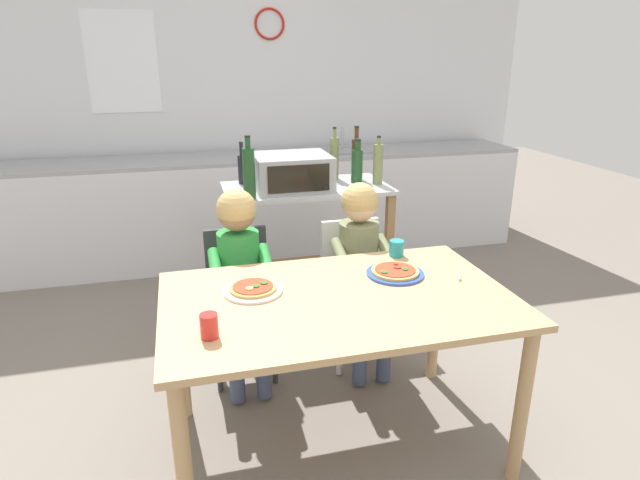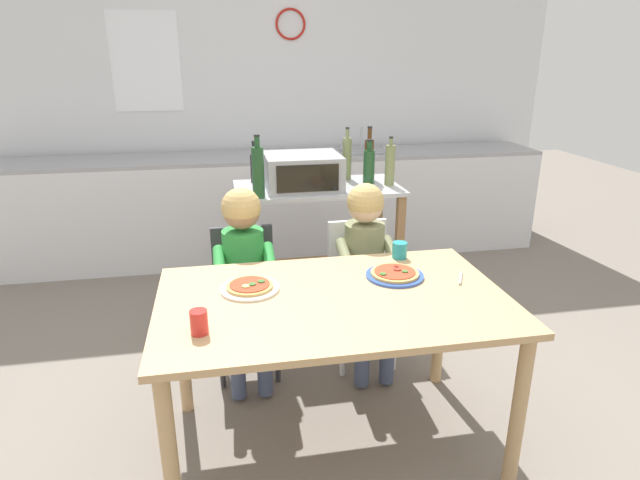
{
  "view_description": "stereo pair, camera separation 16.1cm",
  "coord_description": "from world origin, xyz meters",
  "px_view_note": "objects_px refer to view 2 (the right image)",
  "views": [
    {
      "loc": [
        -0.59,
        -1.95,
        1.74
      ],
      "look_at": [
        0.0,
        0.3,
        0.91
      ],
      "focal_mm": 29.88,
      "sensor_mm": 36.0,
      "label": 1
    },
    {
      "loc": [
        -0.43,
        -1.98,
        1.74
      ],
      "look_at": [
        0.0,
        0.3,
        0.91
      ],
      "focal_mm": 29.88,
      "sensor_mm": 36.0,
      "label": 2
    }
  ],
  "objects_px": {
    "pizza_plate_blue_rimmed": "(395,274)",
    "drinking_cup_teal": "(400,250)",
    "serving_spoon": "(461,278)",
    "kitchen_island_cart": "(318,231)",
    "dining_chair_left": "(245,289)",
    "child_in_green_shirt": "(244,261)",
    "bottle_brown_beer": "(369,165)",
    "bottle_tall_green_wine": "(258,171)",
    "dining_chair_right": "(360,281)",
    "bottle_clear_vinegar": "(255,167)",
    "toaster_oven": "(303,171)",
    "bottle_dark_olive_oil": "(369,158)",
    "child_in_olive_shirt": "(367,255)",
    "dining_table": "(333,317)",
    "pizza_plate_white": "(250,287)",
    "bottle_squat_spirits": "(390,165)",
    "drinking_cup_red": "(199,322)",
    "bottle_slim_sauce": "(347,158)"
  },
  "relations": [
    {
      "from": "bottle_clear_vinegar",
      "to": "drinking_cup_teal",
      "type": "bearing_deg",
      "value": -60.43
    },
    {
      "from": "serving_spoon",
      "to": "child_in_green_shirt",
      "type": "bearing_deg",
      "value": 149.1
    },
    {
      "from": "pizza_plate_blue_rimmed",
      "to": "pizza_plate_white",
      "type": "bearing_deg",
      "value": -178.44
    },
    {
      "from": "child_in_olive_shirt",
      "to": "toaster_oven",
      "type": "bearing_deg",
      "value": 110.75
    },
    {
      "from": "drinking_cup_teal",
      "to": "drinking_cup_red",
      "type": "bearing_deg",
      "value": -148.69
    },
    {
      "from": "dining_chair_right",
      "to": "pizza_plate_white",
      "type": "distance_m",
      "value": 0.94
    },
    {
      "from": "serving_spoon",
      "to": "dining_table",
      "type": "bearing_deg",
      "value": -173.14
    },
    {
      "from": "dining_chair_left",
      "to": "dining_chair_right",
      "type": "height_order",
      "value": "same"
    },
    {
      "from": "toaster_oven",
      "to": "bottle_dark_olive_oil",
      "type": "xyz_separation_m",
      "value": [
        0.48,
        0.16,
        0.04
      ]
    },
    {
      "from": "bottle_dark_olive_oil",
      "to": "drinking_cup_teal",
      "type": "xyz_separation_m",
      "value": [
        -0.13,
        -1.06,
        -0.26
      ]
    },
    {
      "from": "pizza_plate_blue_rimmed",
      "to": "serving_spoon",
      "type": "xyz_separation_m",
      "value": [
        0.29,
        -0.08,
        -0.01
      ]
    },
    {
      "from": "bottle_tall_green_wine",
      "to": "serving_spoon",
      "type": "distance_m",
      "value": 1.35
    },
    {
      "from": "kitchen_island_cart",
      "to": "bottle_brown_beer",
      "type": "xyz_separation_m",
      "value": [
        0.35,
        0.02,
        0.43
      ]
    },
    {
      "from": "dining_chair_right",
      "to": "child_in_green_shirt",
      "type": "distance_m",
      "value": 0.7
    },
    {
      "from": "dining_table",
      "to": "drinking_cup_red",
      "type": "height_order",
      "value": "drinking_cup_red"
    },
    {
      "from": "bottle_slim_sauce",
      "to": "child_in_olive_shirt",
      "type": "bearing_deg",
      "value": -95.82
    },
    {
      "from": "dining_chair_right",
      "to": "serving_spoon",
      "type": "distance_m",
      "value": 0.78
    },
    {
      "from": "dining_table",
      "to": "kitchen_island_cart",
      "type": "bearing_deg",
      "value": 82.38
    },
    {
      "from": "toaster_oven",
      "to": "bottle_brown_beer",
      "type": "xyz_separation_m",
      "value": [
        0.45,
        0.05,
        0.01
      ]
    },
    {
      "from": "toaster_oven",
      "to": "drinking_cup_red",
      "type": "distance_m",
      "value": 1.62
    },
    {
      "from": "pizza_plate_white",
      "to": "dining_chair_left",
      "type": "bearing_deg",
      "value": 90.02
    },
    {
      "from": "dining_chair_left",
      "to": "bottle_dark_olive_oil",
      "type": "bearing_deg",
      "value": 37.35
    },
    {
      "from": "bottle_dark_olive_oil",
      "to": "child_in_olive_shirt",
      "type": "xyz_separation_m",
      "value": [
        -0.23,
        -0.81,
        -0.37
      ]
    },
    {
      "from": "bottle_clear_vinegar",
      "to": "bottle_dark_olive_oil",
      "type": "bearing_deg",
      "value": -4.14
    },
    {
      "from": "toaster_oven",
      "to": "dining_table",
      "type": "height_order",
      "value": "toaster_oven"
    },
    {
      "from": "bottle_brown_beer",
      "to": "bottle_slim_sauce",
      "type": "distance_m",
      "value": 0.19
    },
    {
      "from": "child_in_olive_shirt",
      "to": "drinking_cup_teal",
      "type": "relative_size",
      "value": 12.96
    },
    {
      "from": "bottle_clear_vinegar",
      "to": "dining_chair_right",
      "type": "xyz_separation_m",
      "value": [
        0.53,
        -0.75,
        -0.54
      ]
    },
    {
      "from": "bottle_brown_beer",
      "to": "serving_spoon",
      "type": "xyz_separation_m",
      "value": [
        0.09,
        -1.25,
        -0.27
      ]
    },
    {
      "from": "child_in_olive_shirt",
      "to": "bottle_clear_vinegar",
      "type": "bearing_deg",
      "value": 121.57
    },
    {
      "from": "bottle_dark_olive_oil",
      "to": "pizza_plate_blue_rimmed",
      "type": "height_order",
      "value": "bottle_dark_olive_oil"
    },
    {
      "from": "bottle_dark_olive_oil",
      "to": "serving_spoon",
      "type": "distance_m",
      "value": 1.4
    },
    {
      "from": "dining_table",
      "to": "bottle_squat_spirits",
      "type": "bearing_deg",
      "value": 62.96
    },
    {
      "from": "kitchen_island_cart",
      "to": "dining_chair_right",
      "type": "height_order",
      "value": "kitchen_island_cart"
    },
    {
      "from": "bottle_tall_green_wine",
      "to": "serving_spoon",
      "type": "height_order",
      "value": "bottle_tall_green_wine"
    },
    {
      "from": "kitchen_island_cart",
      "to": "dining_chair_left",
      "type": "height_order",
      "value": "kitchen_island_cart"
    },
    {
      "from": "bottle_clear_vinegar",
      "to": "pizza_plate_blue_rimmed",
      "type": "xyz_separation_m",
      "value": [
        0.53,
        -1.34,
        -0.25
      ]
    },
    {
      "from": "toaster_oven",
      "to": "bottle_clear_vinegar",
      "type": "height_order",
      "value": "bottle_clear_vinegar"
    },
    {
      "from": "pizza_plate_blue_rimmed",
      "to": "drinking_cup_teal",
      "type": "bearing_deg",
      "value": 66.28
    },
    {
      "from": "bottle_tall_green_wine",
      "to": "dining_chair_right",
      "type": "bearing_deg",
      "value": -33.18
    },
    {
      "from": "bottle_brown_beer",
      "to": "dining_chair_left",
      "type": "relative_size",
      "value": 0.35
    },
    {
      "from": "pizza_plate_white",
      "to": "serving_spoon",
      "type": "height_order",
      "value": "pizza_plate_white"
    },
    {
      "from": "pizza_plate_blue_rimmed",
      "to": "toaster_oven",
      "type": "bearing_deg",
      "value": 102.42
    },
    {
      "from": "child_in_olive_shirt",
      "to": "kitchen_island_cart",
      "type": "bearing_deg",
      "value": 102.13
    },
    {
      "from": "dining_chair_right",
      "to": "child_in_green_shirt",
      "type": "relative_size",
      "value": 0.77
    },
    {
      "from": "bottle_dark_olive_oil",
      "to": "child_in_olive_shirt",
      "type": "bearing_deg",
      "value": -105.79
    },
    {
      "from": "bottle_clear_vinegar",
      "to": "child_in_olive_shirt",
      "type": "bearing_deg",
      "value": -58.43
    },
    {
      "from": "dining_chair_right",
      "to": "child_in_olive_shirt",
      "type": "relative_size",
      "value": 0.77
    },
    {
      "from": "dining_table",
      "to": "serving_spoon",
      "type": "height_order",
      "value": "serving_spoon"
    },
    {
      "from": "toaster_oven",
      "to": "bottle_clear_vinegar",
      "type": "xyz_separation_m",
      "value": [
        -0.29,
        0.22,
        -0.0
      ]
    }
  ]
}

